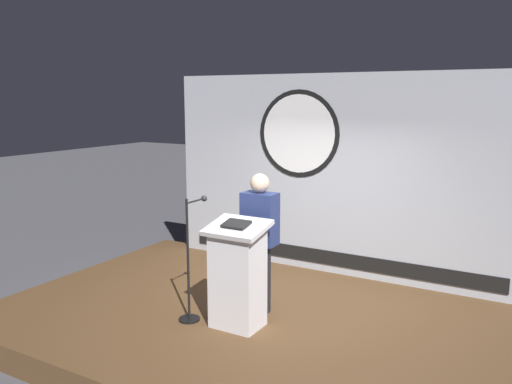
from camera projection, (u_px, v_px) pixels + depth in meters
ground_plane at (271, 342)px, 6.10m from camera, size 40.00×40.00×0.00m
stage_platform at (271, 329)px, 6.07m from camera, size 6.40×4.00×0.30m
banner_display at (334, 175)px, 7.38m from camera, size 5.14×0.12×2.81m
podium at (238, 275)px, 5.72m from camera, size 0.64×0.50×1.19m
speaker_person at (260, 242)px, 6.08m from camera, size 0.40×0.26×1.64m
microphone_stand at (191, 278)px, 5.92m from camera, size 0.24×0.48×1.40m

